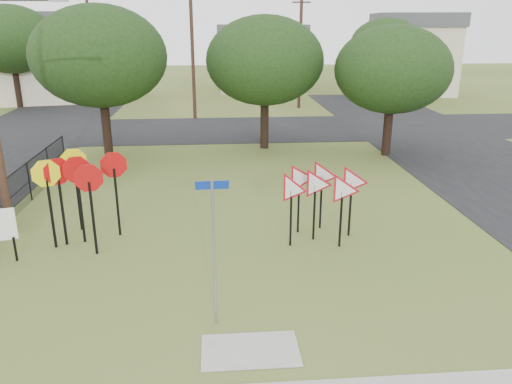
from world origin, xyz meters
TOP-DOWN VIEW (x-y plane):
  - ground at (0.00, 0.00)m, footprint 140.00×140.00m
  - street_right at (12.00, 10.00)m, footprint 8.00×50.00m
  - street_far at (0.00, 20.00)m, footprint 60.00×8.00m
  - curb_pad at (0.00, -2.40)m, footprint 2.00×1.20m
  - street_name_sign at (-0.69, -1.31)m, footprint 0.69×0.07m
  - stop_sign_cluster at (-4.70, 3.40)m, footprint 2.56×2.02m
  - yield_sign_cluster at (2.53, 3.11)m, footprint 2.83×1.95m
  - far_pole_a at (-2.00, 24.00)m, footprint 1.40×0.24m
  - far_pole_b at (6.00, 28.00)m, footprint 1.40×0.24m
  - far_pole_c at (-10.00, 30.00)m, footprint 1.40×0.24m
  - fence_run at (-7.60, 6.25)m, footprint 0.05×11.55m
  - house_left at (-14.00, 34.00)m, footprint 10.58×8.88m
  - house_mid at (4.00, 40.00)m, footprint 8.40×8.40m
  - house_right at (18.00, 36.00)m, footprint 8.30×8.30m
  - tree_near_left at (-6.00, 14.00)m, footprint 6.40×6.40m
  - tree_near_mid at (2.00, 15.00)m, footprint 6.00×6.00m
  - tree_near_right at (8.00, 13.00)m, footprint 5.60×5.60m
  - tree_far_left at (-16.00, 30.00)m, footprint 6.80×6.80m
  - tree_far_right at (14.00, 32.00)m, footprint 6.00×6.00m

SIDE VIEW (x-z plane):
  - ground at x=0.00m, z-range 0.00..0.00m
  - street_right at x=12.00m, z-range 0.00..0.02m
  - street_far at x=0.00m, z-range 0.00..0.02m
  - curb_pad at x=0.00m, z-range 0.00..0.02m
  - fence_run at x=-7.60m, z-range 0.03..1.53m
  - yield_sign_cluster at x=2.53m, z-range 0.55..2.86m
  - street_name_sign at x=-0.69m, z-range 0.22..3.56m
  - stop_sign_cluster at x=-4.70m, z-range 0.64..3.36m
  - house_mid at x=4.00m, z-range 0.05..6.25m
  - house_left at x=-14.00m, z-range 0.05..7.25m
  - house_right at x=18.00m, z-range 0.05..7.25m
  - tree_near_right at x=8.00m, z-range 1.06..7.39m
  - far_pole_b at x=6.00m, z-range 0.10..8.60m
  - tree_near_mid at x=2.00m, z-range 1.14..7.94m
  - tree_far_right at x=14.00m, z-range 1.14..7.94m
  - far_pole_a at x=-2.00m, z-range 0.10..9.10m
  - far_pole_c at x=-10.00m, z-range 0.10..9.10m
  - tree_near_left at x=-6.00m, z-range 1.22..8.49m
  - tree_far_left at x=-16.00m, z-range 1.31..9.04m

